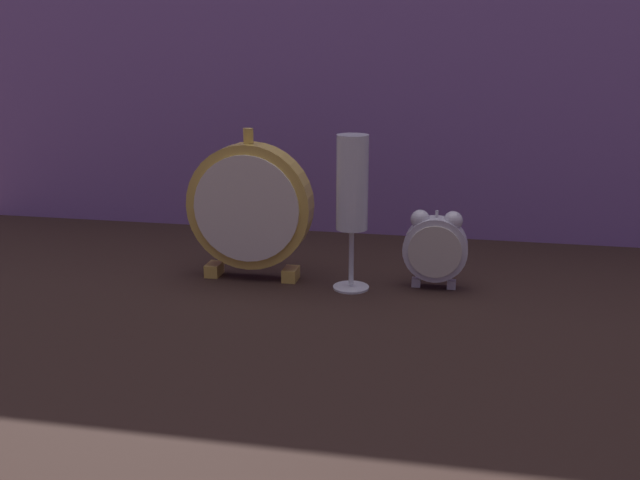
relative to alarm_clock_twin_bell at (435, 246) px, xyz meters
name	(u,v)px	position (x,y,z in m)	size (l,w,h in m)	color
ground_plane	(309,294)	(-0.16, -0.06, -0.06)	(4.00, 4.00, 0.00)	black
fabric_backdrop_drape	(349,27)	(-0.16, 0.27, 0.29)	(1.39, 0.01, 0.70)	#8460A8
alarm_clock_twin_bell	(435,246)	(0.00, 0.00, 0.00)	(0.09, 0.03, 0.11)	silver
mantel_clock_silver	(250,207)	(-0.26, -0.01, 0.04)	(0.18, 0.04, 0.21)	gold
champagne_flute	(352,193)	(-0.11, -0.03, 0.07)	(0.05, 0.05, 0.21)	silver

